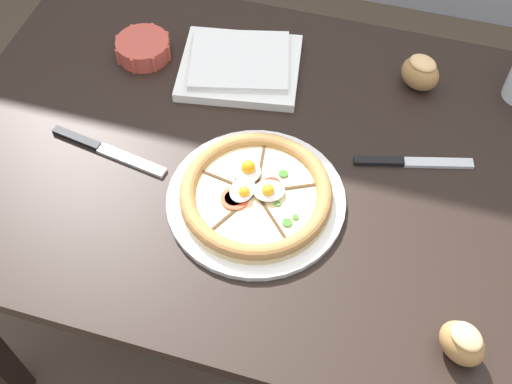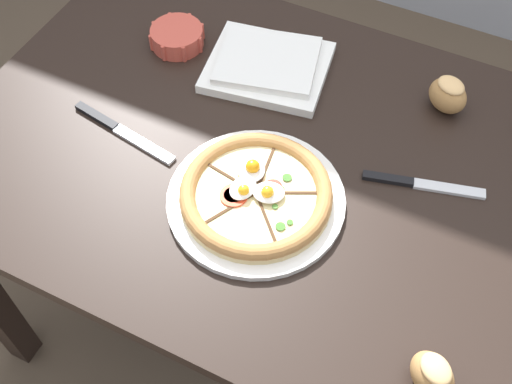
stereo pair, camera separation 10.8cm
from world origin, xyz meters
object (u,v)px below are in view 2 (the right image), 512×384
object	(u,v)px
bread_piece_near	(448,94)
pizza	(256,195)
dining_table	(256,184)
ramekin_bowl	(177,37)
napkin_folded	(268,65)
knife_main	(422,184)
bread_piece_mid	(433,375)
knife_spare	(122,131)

from	to	relation	value
bread_piece_near	pizza	bearing A→B (deg)	-122.54
dining_table	pizza	bearing A→B (deg)	-63.66
ramekin_bowl	napkin_folded	world-z (taller)	ramekin_bowl
napkin_folded	bread_piece_near	xyz separation A→B (m)	(0.35, 0.06, 0.02)
napkin_folded	knife_main	bearing A→B (deg)	-20.85
pizza	bread_piece_near	world-z (taller)	bread_piece_near
dining_table	bread_piece_mid	size ratio (longest dim) A/B	12.31
dining_table	knife_spare	bearing A→B (deg)	-162.32
knife_main	knife_spare	size ratio (longest dim) A/B	0.90
pizza	bread_piece_near	xyz separation A→B (m)	(0.23, 0.36, 0.02)
pizza	ramekin_bowl	distance (m)	0.43
knife_main	pizza	bearing A→B (deg)	-161.79
dining_table	bread_piece_near	distance (m)	0.40
ramekin_bowl	bread_piece_mid	world-z (taller)	bread_piece_mid
dining_table	knife_main	size ratio (longest dim) A/B	5.26
napkin_folded	bread_piece_mid	distance (m)	0.68
ramekin_bowl	knife_spare	distance (m)	0.26
pizza	bread_piece_near	bearing A→B (deg)	57.46
knife_main	knife_spare	distance (m)	0.55
napkin_folded	knife_spare	distance (m)	0.32
knife_spare	pizza	bearing A→B (deg)	3.37
bread_piece_near	dining_table	bearing A→B (deg)	-138.36
bread_piece_near	bread_piece_mid	xyz separation A→B (m)	(0.13, -0.53, -0.00)
ramekin_bowl	napkin_folded	bearing A→B (deg)	3.01
napkin_folded	knife_main	xyz separation A→B (m)	(0.37, -0.14, -0.01)
dining_table	bread_piece_mid	distance (m)	0.52
pizza	ramekin_bowl	size ratio (longest dim) A/B	2.64
napkin_folded	bread_piece_near	distance (m)	0.35
pizza	dining_table	bearing A→B (deg)	116.34
bread_piece_mid	pizza	bearing A→B (deg)	154.04
bread_piece_near	knife_spare	distance (m)	0.62
bread_piece_mid	knife_main	distance (m)	0.36
dining_table	bread_piece_near	world-z (taller)	bread_piece_near
ramekin_bowl	knife_main	bearing A→B (deg)	-12.77
pizza	napkin_folded	distance (m)	0.32
pizza	knife_main	world-z (taller)	pizza
ramekin_bowl	bread_piece_mid	size ratio (longest dim) A/B	1.29
pizza	knife_main	xyz separation A→B (m)	(0.25, 0.16, -0.02)
dining_table	knife_main	world-z (taller)	knife_main
dining_table	bread_piece_mid	world-z (taller)	bread_piece_mid
dining_table	pizza	distance (m)	0.18
dining_table	pizza	world-z (taller)	pizza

